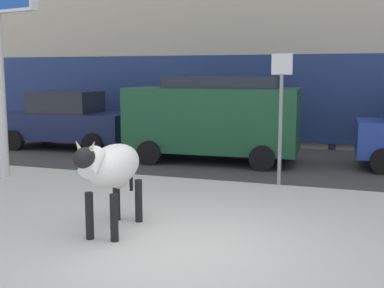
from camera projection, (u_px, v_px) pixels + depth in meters
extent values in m
plane|color=silver|center=(174.00, 249.00, 6.78)|extent=(120.00, 120.00, 0.00)
cube|color=#423F3F|center=(266.00, 161.00, 13.56)|extent=(60.00, 5.60, 0.01)
cube|color=navy|center=(281.00, 98.00, 15.78)|extent=(43.12, 0.10, 2.80)
ellipsoid|color=silver|center=(114.00, 165.00, 7.47)|extent=(0.69, 1.44, 0.64)
ellipsoid|color=black|center=(107.00, 160.00, 7.61)|extent=(0.32, 0.58, 0.40)
cylinder|color=black|center=(114.00, 218.00, 7.05)|extent=(0.12, 0.12, 0.70)
cylinder|color=black|center=(89.00, 216.00, 7.15)|extent=(0.12, 0.12, 0.70)
cylinder|color=black|center=(139.00, 201.00, 7.99)|extent=(0.12, 0.12, 0.70)
cylinder|color=black|center=(116.00, 199.00, 8.09)|extent=(0.12, 0.12, 0.70)
cylinder|color=silver|center=(92.00, 162.00, 6.73)|extent=(0.29, 0.49, 0.44)
ellipsoid|color=black|center=(84.00, 158.00, 6.51)|extent=(0.27, 0.45, 0.28)
cone|color=beige|center=(93.00, 146.00, 6.49)|extent=(0.12, 0.07, 0.15)
cone|color=beige|center=(78.00, 145.00, 6.55)|extent=(0.12, 0.07, 0.15)
cylinder|color=black|center=(131.00, 173.00, 8.15)|extent=(0.06, 0.06, 0.60)
ellipsoid|color=beige|center=(119.00, 182.00, 7.69)|extent=(0.26, 0.30, 0.20)
cylinder|color=silver|center=(0.00, 95.00, 11.32)|extent=(0.24, 0.24, 3.80)
cube|color=#19234C|center=(67.00, 125.00, 15.79)|extent=(4.27, 1.93, 0.84)
cube|color=#1E232D|center=(66.00, 102.00, 15.68)|extent=(2.06, 1.63, 0.68)
cylinder|color=black|center=(118.00, 137.00, 16.31)|extent=(0.65, 0.25, 0.64)
cylinder|color=black|center=(93.00, 144.00, 14.63)|extent=(0.65, 0.25, 0.64)
cylinder|color=black|center=(46.00, 134.00, 17.06)|extent=(0.65, 0.25, 0.64)
cylinder|color=black|center=(14.00, 140.00, 15.39)|extent=(0.65, 0.25, 0.64)
cube|color=#194C2D|center=(213.00, 119.00, 13.35)|extent=(4.68, 2.09, 1.70)
cube|color=#1E232D|center=(224.00, 82.00, 13.12)|extent=(3.07, 1.80, 0.30)
cylinder|color=black|center=(271.00, 147.00, 13.96)|extent=(0.65, 0.25, 0.64)
cylinder|color=black|center=(262.00, 158.00, 12.16)|extent=(0.65, 0.25, 0.64)
cylinder|color=black|center=(172.00, 143.00, 14.79)|extent=(0.65, 0.25, 0.64)
cylinder|color=black|center=(149.00, 153.00, 12.98)|extent=(0.65, 0.25, 0.64)
cylinder|color=black|center=(378.00, 151.00, 13.34)|extent=(0.65, 0.25, 0.64)
cylinder|color=black|center=(384.00, 161.00, 11.72)|extent=(0.65, 0.25, 0.64)
cylinder|color=#282833|center=(333.00, 136.00, 15.51)|extent=(0.24, 0.24, 0.88)
cube|color=#232328|center=(334.00, 112.00, 15.41)|extent=(0.36, 0.22, 0.64)
sphere|color=beige|center=(334.00, 98.00, 15.34)|extent=(0.20, 0.20, 0.20)
cylinder|color=#282833|center=(61.00, 125.00, 18.65)|extent=(0.24, 0.24, 0.88)
cube|color=#232328|center=(61.00, 105.00, 18.54)|extent=(0.36, 0.22, 0.64)
sphere|color=#9E7051|center=(60.00, 94.00, 18.48)|extent=(0.20, 0.20, 0.20)
cylinder|color=gray|center=(280.00, 130.00, 10.50)|extent=(0.08, 0.08, 2.40)
cube|color=silver|center=(282.00, 64.00, 10.30)|extent=(0.44, 0.04, 0.44)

